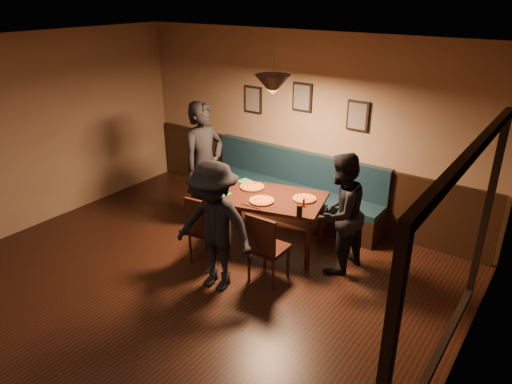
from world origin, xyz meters
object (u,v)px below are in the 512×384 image
at_px(diner_right, 340,214).
at_px(diner_front, 214,227).
at_px(chair_near_left, 209,229).
at_px(diner_left, 204,165).
at_px(chair_near_right, 269,246).
at_px(tabasco_bottle, 304,202).
at_px(dining_table, 271,222).
at_px(soda_glass, 299,211).
at_px(booth_bench, 290,187).

distance_m(diner_right, diner_front, 1.57).
bearing_deg(chair_near_left, diner_left, 126.81).
height_order(chair_near_right, diner_right, diner_right).
bearing_deg(diner_front, chair_near_right, 43.85).
bearing_deg(diner_right, tabasco_bottle, -76.39).
xyz_separation_m(chair_near_left, diner_left, (-0.76, 0.81, 0.47)).
bearing_deg(diner_left, dining_table, -81.85).
distance_m(chair_near_right, soda_glass, 0.57).
xyz_separation_m(chair_near_left, diner_front, (0.44, -0.39, 0.32)).
height_order(booth_bench, diner_front, diner_front).
bearing_deg(diner_left, chair_near_right, -104.39).
relative_size(diner_left, soda_glass, 12.08).
relative_size(dining_table, diner_left, 0.75).
bearing_deg(booth_bench, dining_table, -73.39).
bearing_deg(tabasco_bottle, booth_bench, 129.10).
height_order(chair_near_left, soda_glass, chair_near_left).
distance_m(chair_near_left, soda_glass, 1.21).
bearing_deg(booth_bench, soda_glass, -54.51).
relative_size(diner_right, diner_front, 0.98).
bearing_deg(diner_right, soda_glass, -42.09).
distance_m(chair_near_left, chair_near_right, 0.88).
height_order(booth_bench, diner_left, diner_left).
xyz_separation_m(chair_near_right, diner_front, (-0.43, -0.49, 0.34)).
bearing_deg(dining_table, tabasco_bottle, -16.88).
height_order(dining_table, chair_near_left, chair_near_left).
bearing_deg(tabasco_bottle, diner_right, 4.20).
bearing_deg(dining_table, diner_left, 164.01).
distance_m(chair_near_left, diner_right, 1.68).
relative_size(booth_bench, chair_near_right, 3.26).
distance_m(chair_near_left, tabasco_bottle, 1.27).
relative_size(dining_table, tabasco_bottle, 10.66).
relative_size(booth_bench, tabasco_bottle, 22.68).
xyz_separation_m(diner_front, tabasco_bottle, (0.51, 1.16, 0.02)).
height_order(diner_right, diner_front, diner_front).
relative_size(booth_bench, diner_left, 1.59).
relative_size(chair_near_left, diner_right, 0.61).
bearing_deg(booth_bench, diner_front, -82.33).
bearing_deg(diner_front, diner_right, 45.27).
xyz_separation_m(diner_right, diner_front, (-1.01, -1.20, 0.02)).
bearing_deg(diner_left, tabasco_bottle, -82.12).
height_order(chair_near_left, tabasco_bottle, chair_near_left).
distance_m(diner_front, soda_glass, 1.08).
bearing_deg(chair_near_right, chair_near_left, -174.73).
distance_m(dining_table, chair_near_right, 0.82).
xyz_separation_m(soda_glass, tabasco_bottle, (-0.10, 0.28, -0.01)).
bearing_deg(soda_glass, diner_right, 38.51).
height_order(dining_table, diner_left, diner_left).
bearing_deg(chair_near_right, diner_left, 155.43).
distance_m(chair_near_right, diner_front, 0.74).
bearing_deg(soda_glass, booth_bench, 125.49).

